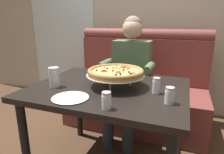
% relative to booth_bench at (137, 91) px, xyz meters
% --- Properties ---
extents(back_wall_with_window, '(6.00, 0.12, 2.80)m').
position_rel_booth_bench_xyz_m(back_wall_with_window, '(0.00, 0.57, 1.00)').
color(back_wall_with_window, '#BCB29E').
rests_on(back_wall_with_window, ground_plane).
extents(window_panel, '(1.10, 0.02, 2.80)m').
position_rel_booth_bench_xyz_m(window_panel, '(-1.35, 0.50, 1.00)').
color(window_panel, white).
rests_on(window_panel, ground_plane).
extents(booth_bench, '(1.61, 0.78, 1.13)m').
position_rel_booth_bench_xyz_m(booth_bench, '(0.00, 0.00, 0.00)').
color(booth_bench, brown).
rests_on(booth_bench, ground_plane).
extents(dining_table, '(1.14, 0.90, 0.75)m').
position_rel_booth_bench_xyz_m(dining_table, '(0.00, -0.92, 0.26)').
color(dining_table, black).
rests_on(dining_table, ground_plane).
extents(diner_main, '(0.54, 0.64, 1.27)m').
position_rel_booth_bench_xyz_m(diner_main, '(-0.03, -0.27, 0.31)').
color(diner_main, '#2D3342').
rests_on(diner_main, ground_plane).
extents(pizza, '(0.43, 0.43, 0.14)m').
position_rel_booth_bench_xyz_m(pizza, '(0.05, -0.90, 0.46)').
color(pizza, silver).
rests_on(pizza, dining_table).
extents(shaker_pepper_flakes, '(0.05, 0.05, 0.10)m').
position_rel_booth_bench_xyz_m(shaker_pepper_flakes, '(0.13, -1.29, 0.39)').
color(shaker_pepper_flakes, white).
rests_on(shaker_pepper_flakes, dining_table).
extents(shaker_parmesan, '(0.06, 0.06, 0.10)m').
position_rel_booth_bench_xyz_m(shaker_parmesan, '(0.45, -1.09, 0.39)').
color(shaker_parmesan, white).
rests_on(shaker_parmesan, dining_table).
extents(shaker_oregano, '(0.05, 0.05, 0.11)m').
position_rel_booth_bench_xyz_m(shaker_oregano, '(0.35, -0.94, 0.40)').
color(shaker_oregano, white).
rests_on(shaker_oregano, dining_table).
extents(plate_near_left, '(0.24, 0.24, 0.02)m').
position_rel_booth_bench_xyz_m(plate_near_left, '(-0.14, -1.23, 0.36)').
color(plate_near_left, white).
rests_on(plate_near_left, dining_table).
extents(drinking_glass, '(0.08, 0.08, 0.15)m').
position_rel_booth_bench_xyz_m(drinking_glass, '(-0.38, -1.07, 0.41)').
color(drinking_glass, silver).
rests_on(drinking_glass, dining_table).
extents(patio_chair, '(0.43, 0.43, 0.86)m').
position_rel_booth_bench_xyz_m(patio_chair, '(-1.28, 1.05, 0.13)').
color(patio_chair, black).
rests_on(patio_chair, ground_plane).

